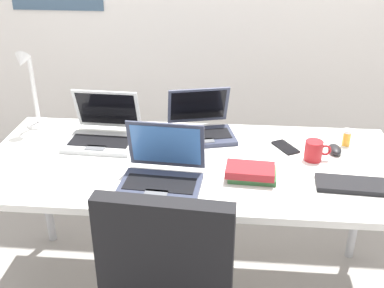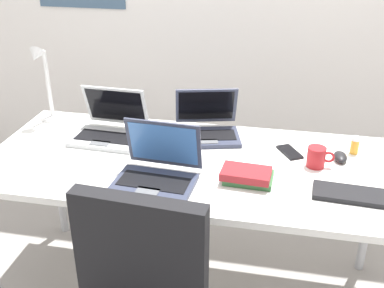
% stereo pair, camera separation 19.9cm
% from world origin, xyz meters
% --- Properties ---
extents(desk, '(1.80, 0.80, 0.74)m').
position_xyz_m(desk, '(0.00, 0.00, 0.68)').
color(desk, white).
rests_on(desk, ground_plane).
extents(desk_lamp, '(0.12, 0.18, 0.40)m').
position_xyz_m(desk_lamp, '(-0.80, 0.28, 0.94)').
color(desk_lamp, white).
rests_on(desk_lamp, desk).
extents(laptop_back_left, '(0.36, 0.34, 0.21)m').
position_xyz_m(laptop_back_left, '(0.02, 0.26, 0.78)').
color(laptop_back_left, '#33384C').
rests_on(laptop_back_left, desk).
extents(laptop_near_mouse, '(0.33, 0.29, 0.23)m').
position_xyz_m(laptop_near_mouse, '(-0.10, -0.20, 0.79)').
color(laptop_near_mouse, '#33384C').
rests_on(laptop_near_mouse, desk).
extents(laptop_by_keyboard, '(0.32, 0.30, 0.23)m').
position_xyz_m(laptop_by_keyboard, '(-0.43, 0.15, 0.79)').
color(laptop_by_keyboard, '#B7BABC').
rests_on(laptop_by_keyboard, desk).
extents(external_keyboard, '(0.34, 0.14, 0.02)m').
position_xyz_m(external_keyboard, '(0.67, -0.16, 0.75)').
color(external_keyboard, black).
rests_on(external_keyboard, desk).
extents(computer_mouse, '(0.06, 0.10, 0.03)m').
position_xyz_m(computer_mouse, '(0.63, 0.13, 0.76)').
color(computer_mouse, black).
rests_on(computer_mouse, desk).
extents(cell_phone, '(0.12, 0.15, 0.01)m').
position_xyz_m(cell_phone, '(0.41, 0.16, 0.74)').
color(cell_phone, black).
rests_on(cell_phone, desk).
extents(pill_bottle, '(0.04, 0.04, 0.08)m').
position_xyz_m(pill_bottle, '(0.69, 0.21, 0.78)').
color(pill_bottle, gold).
rests_on(pill_bottle, desk).
extents(book_stack, '(0.21, 0.16, 0.06)m').
position_xyz_m(book_stack, '(0.25, -0.13, 0.77)').
color(book_stack, '#336638').
rests_on(book_stack, desk).
extents(coffee_mug, '(0.11, 0.08, 0.09)m').
position_xyz_m(coffee_mug, '(0.52, 0.05, 0.78)').
color(coffee_mug, '#B21E23').
rests_on(coffee_mug, desk).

